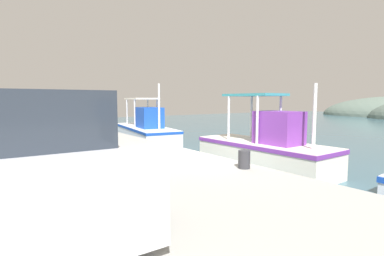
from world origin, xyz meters
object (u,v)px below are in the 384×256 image
at_px(fishing_boat_nearest, 146,130).
at_px(pelican, 74,120).
at_px(mooring_bollard_nearest, 244,159).
at_px(fishing_boat_second, 265,149).
at_px(parked_car, 35,156).

bearing_deg(fishing_boat_nearest, pelican, -109.90).
relative_size(fishing_boat_nearest, mooring_bollard_nearest, 16.69).
height_order(pelican, mooring_bollard_nearest, pelican).
distance_m(fishing_boat_second, parked_car, 7.16).
bearing_deg(mooring_bollard_nearest, fishing_boat_nearest, 164.79).
bearing_deg(fishing_boat_second, mooring_bollard_nearest, -56.62).
bearing_deg(pelican, fishing_boat_nearest, 70.10).
relative_size(fishing_boat_second, mooring_bollard_nearest, 12.17).
bearing_deg(parked_car, pelican, 164.22).
bearing_deg(fishing_boat_nearest, fishing_boat_second, 0.50).
relative_size(fishing_boat_nearest, parked_car, 1.57).
bearing_deg(fishing_boat_second, parked_car, -74.00).
distance_m(fishing_boat_nearest, pelican, 3.74).
relative_size(pelican, parked_car, 0.23).
relative_size(parked_car, mooring_bollard_nearest, 10.66).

